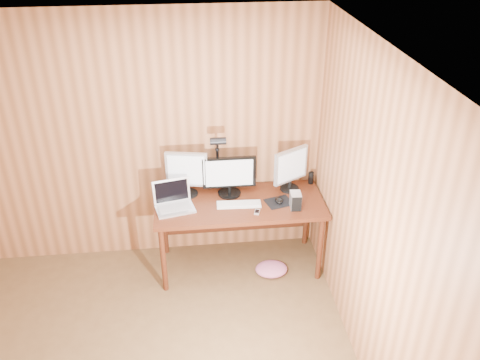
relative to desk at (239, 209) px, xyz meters
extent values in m
plane|color=silver|center=(-0.93, -1.70, 1.87)|extent=(4.00, 4.00, 0.00)
plane|color=#AB673D|center=(-0.93, 0.30, 0.62)|extent=(4.00, 0.00, 4.00)
plane|color=#AB673D|center=(0.82, -1.70, 0.62)|extent=(0.00, 4.00, 4.00)
cube|color=#4D2010|center=(0.00, -0.07, 0.10)|extent=(1.60, 0.70, 0.04)
cube|color=#4D2010|center=(0.00, 0.25, -0.17)|extent=(1.48, 0.02, 0.51)
cylinder|color=#4D2010|center=(-0.74, -0.36, -0.27)|extent=(0.05, 0.05, 0.71)
cylinder|color=#4D2010|center=(-0.74, 0.22, -0.27)|extent=(0.05, 0.05, 0.71)
cylinder|color=#4D2010|center=(0.74, -0.36, -0.27)|extent=(0.05, 0.05, 0.71)
cylinder|color=#4D2010|center=(0.74, 0.22, -0.27)|extent=(0.05, 0.05, 0.71)
cylinder|color=black|center=(-0.08, 0.09, 0.13)|extent=(0.22, 0.22, 0.02)
cylinder|color=black|center=(-0.08, 0.09, 0.17)|extent=(0.03, 0.03, 0.07)
cube|color=black|center=(-0.08, 0.09, 0.36)|extent=(0.51, 0.04, 0.32)
cube|color=white|center=(-0.08, 0.07, 0.36)|extent=(0.45, 0.01, 0.27)
cylinder|color=black|center=(-0.48, 0.12, 0.13)|extent=(0.19, 0.19, 0.02)
cylinder|color=black|center=(-0.48, 0.12, 0.18)|extent=(0.04, 0.04, 0.08)
cube|color=#B8B8BD|center=(-0.48, 0.12, 0.40)|extent=(0.40, 0.11, 0.35)
cube|color=white|center=(-0.48, 0.10, 0.40)|extent=(0.35, 0.07, 0.30)
cylinder|color=black|center=(0.52, 0.11, 0.13)|extent=(0.18, 0.18, 0.02)
cylinder|color=black|center=(0.52, 0.11, 0.18)|extent=(0.04, 0.04, 0.08)
cube|color=#B8B8BD|center=(0.52, 0.11, 0.39)|extent=(0.35, 0.22, 0.34)
cube|color=white|center=(0.53, 0.09, 0.39)|extent=(0.30, 0.17, 0.29)
cube|color=silver|center=(-0.61, -0.13, 0.13)|extent=(0.39, 0.31, 0.02)
cube|color=silver|center=(-0.63, -0.01, 0.26)|extent=(0.35, 0.13, 0.23)
cube|color=black|center=(-0.63, -0.01, 0.26)|extent=(0.31, 0.10, 0.19)
cube|color=#B2B2B7|center=(-0.61, -0.13, 0.14)|extent=(0.32, 0.21, 0.00)
cube|color=silver|center=(-0.01, -0.13, 0.13)|extent=(0.42, 0.14, 0.02)
cube|color=white|center=(-0.01, -0.13, 0.14)|extent=(0.39, 0.12, 0.00)
cube|color=black|center=(0.37, -0.12, 0.12)|extent=(0.29, 0.26, 0.00)
ellipsoid|color=black|center=(0.37, -0.12, 0.15)|extent=(0.09, 0.13, 0.04)
cube|color=silver|center=(0.51, -0.22, 0.20)|extent=(0.10, 0.14, 0.15)
cube|color=black|center=(0.50, -0.29, 0.20)|extent=(0.09, 0.01, 0.15)
cube|color=silver|center=(0.14, -0.26, 0.13)|extent=(0.07, 0.10, 0.01)
cube|color=black|center=(0.14, -0.26, 0.13)|extent=(0.05, 0.06, 0.00)
cylinder|color=black|center=(0.75, 0.20, 0.18)|extent=(0.05, 0.05, 0.12)
cube|color=black|center=(-0.18, 0.24, 0.11)|extent=(0.05, 0.06, 0.06)
cylinder|color=black|center=(-0.18, 0.24, 0.33)|extent=(0.03, 0.03, 0.42)
sphere|color=black|center=(-0.18, 0.24, 0.54)|extent=(0.04, 0.04, 0.04)
cylinder|color=black|center=(-0.18, 0.17, 0.62)|extent=(0.02, 0.15, 0.17)
cylinder|color=black|center=(-0.18, 0.09, 0.69)|extent=(0.15, 0.07, 0.07)
camera|label=1|loc=(-0.45, -4.12, 2.69)|focal=38.00mm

